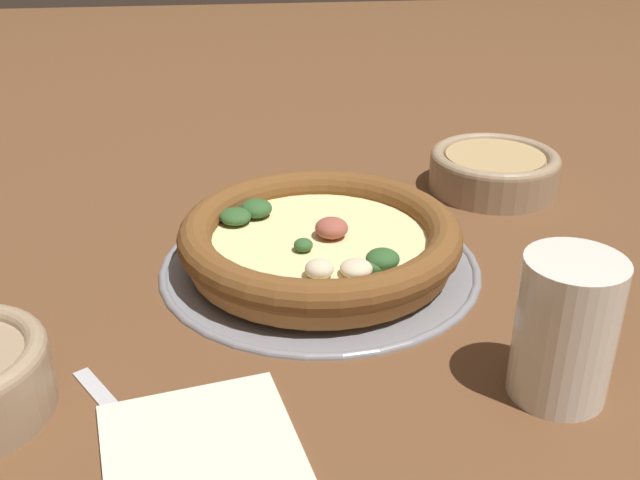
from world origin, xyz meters
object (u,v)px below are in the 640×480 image
object	(u,v)px
bowl_near	(494,169)
napkin	(203,454)
pizza_tray	(320,263)
drinking_cup	(565,329)
pizza	(320,239)
fork	(139,438)

from	to	relation	value
bowl_near	napkin	size ratio (longest dim) A/B	0.91
bowl_near	napkin	distance (m)	0.53
pizza_tray	drinking_cup	bearing A→B (deg)	-144.52
pizza	bowl_near	distance (m)	0.28
pizza	napkin	xyz separation A→B (m)	(-0.25, 0.11, -0.03)
fork	napkin	bearing A→B (deg)	29.78
drinking_cup	pizza	bearing A→B (deg)	35.57
pizza_tray	pizza	xyz separation A→B (m)	(-0.00, 0.00, 0.03)
pizza_tray	fork	bearing A→B (deg)	146.56
drinking_cup	bowl_near	bearing A→B (deg)	-11.55
pizza_tray	drinking_cup	size ratio (longest dim) A/B	2.81
drinking_cup	napkin	world-z (taller)	drinking_cup
pizza_tray	bowl_near	distance (m)	0.28
pizza_tray	bowl_near	bearing A→B (deg)	-53.88
pizza_tray	napkin	bearing A→B (deg)	156.84
pizza	fork	size ratio (longest dim) A/B	1.73
napkin	fork	world-z (taller)	napkin
bowl_near	drinking_cup	world-z (taller)	drinking_cup
bowl_near	fork	size ratio (longest dim) A/B	0.97
bowl_near	fork	world-z (taller)	bowl_near
bowl_near	drinking_cup	distance (m)	0.38
pizza	bowl_near	bearing A→B (deg)	-53.86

